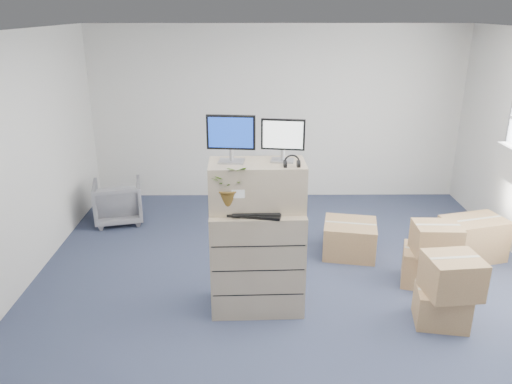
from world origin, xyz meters
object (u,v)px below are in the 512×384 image
potted_plant (230,190)px  monitor_left (231,136)px  keyboard (255,214)px  water_bottle (265,196)px  filing_cabinet_lower (257,259)px  monitor_right (283,138)px  office_chair (118,200)px

potted_plant → monitor_left: bearing=84.6°
keyboard → water_bottle: bearing=74.4°
filing_cabinet_lower → water_bottle: (0.08, 0.06, 0.68)m
filing_cabinet_lower → monitor_left: monitor_left is taller
monitor_left → filing_cabinet_lower: bearing=-9.0°
monitor_right → potted_plant: 0.73m
monitor_left → water_bottle: size_ratio=1.91×
monitor_right → keyboard: (-0.27, -0.24, -0.70)m
filing_cabinet_lower → office_chair: filing_cabinet_lower is taller
monitor_right → keyboard: bearing=-130.2°
potted_plant → office_chair: (-1.77, 2.36, -1.00)m
monitor_right → water_bottle: (-0.17, -0.04, -0.59)m
monitor_left → monitor_right: size_ratio=1.11×
monitor_right → office_chair: size_ratio=0.62×
potted_plant → monitor_right: bearing=19.7°
filing_cabinet_lower → monitor_right: (0.25, 0.09, 1.27)m
keyboard → water_bottle: water_bottle is taller
monitor_right → water_bottle: bearing=-159.2°
monitor_left → monitor_right: 0.51m
monitor_right → monitor_left: bearing=-168.2°
water_bottle → office_chair: size_ratio=0.36×
monitor_right → office_chair: bearing=145.1°
monitor_right → potted_plant: size_ratio=0.93×
monitor_left → monitor_right: (0.51, 0.03, -0.03)m
water_bottle → office_chair: (-2.12, 2.21, -0.89)m
potted_plant → office_chair: bearing=126.9°
potted_plant → office_chair: 3.12m
water_bottle → monitor_right: bearing=12.2°
filing_cabinet_lower → monitor_right: bearing=18.8°
monitor_left → office_chair: size_ratio=0.69×
keyboard → office_chair: bearing=140.8°
monitor_left → water_bottle: 0.70m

